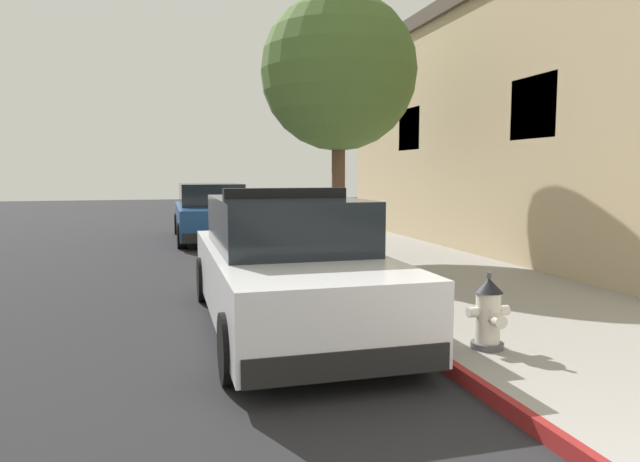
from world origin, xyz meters
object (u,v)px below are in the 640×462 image
(fire_hydrant, at_px, (488,314))
(street_tree, at_px, (339,73))
(parked_car_silver_ahead, at_px, (211,213))
(police_cruiser, at_px, (287,266))

(fire_hydrant, relative_size, street_tree, 0.14)
(parked_car_silver_ahead, height_order, street_tree, street_tree)
(parked_car_silver_ahead, bearing_deg, police_cruiser, -89.10)
(police_cruiser, relative_size, street_tree, 0.90)
(fire_hydrant, height_order, street_tree, street_tree)
(police_cruiser, xyz_separation_m, fire_hydrant, (1.64, -1.82, -0.26))
(fire_hydrant, bearing_deg, street_tree, 85.83)
(street_tree, bearing_deg, fire_hydrant, -94.17)
(fire_hydrant, bearing_deg, parked_car_silver_ahead, 99.00)
(parked_car_silver_ahead, relative_size, fire_hydrant, 6.37)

